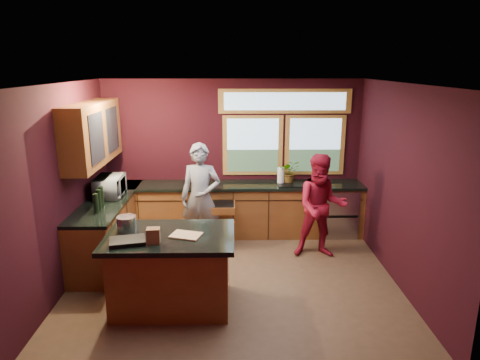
{
  "coord_description": "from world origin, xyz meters",
  "views": [
    {
      "loc": [
        -0.0,
        -5.44,
        2.93
      ],
      "look_at": [
        0.1,
        0.4,
        1.35
      ],
      "focal_mm": 32.0,
      "sensor_mm": 36.0,
      "label": 1
    }
  ],
  "objects_px": {
    "cutting_board": "(186,235)",
    "stock_pot": "(127,223)",
    "person_grey": "(201,198)",
    "person_red": "(321,207)",
    "island": "(172,270)"
  },
  "relations": [
    {
      "from": "person_red",
      "to": "cutting_board",
      "type": "height_order",
      "value": "person_red"
    },
    {
      "from": "cutting_board",
      "to": "stock_pot",
      "type": "bearing_deg",
      "value": 165.07
    },
    {
      "from": "island",
      "to": "cutting_board",
      "type": "xyz_separation_m",
      "value": [
        0.2,
        -0.05,
        0.48
      ]
    },
    {
      "from": "island",
      "to": "person_grey",
      "type": "distance_m",
      "value": 1.73
    },
    {
      "from": "stock_pot",
      "to": "person_grey",
      "type": "bearing_deg",
      "value": 62.14
    },
    {
      "from": "cutting_board",
      "to": "island",
      "type": "bearing_deg",
      "value": 165.96
    },
    {
      "from": "island",
      "to": "person_grey",
      "type": "bearing_deg",
      "value": 81.42
    },
    {
      "from": "person_red",
      "to": "person_grey",
      "type": "bearing_deg",
      "value": 175.24
    },
    {
      "from": "person_grey",
      "to": "stock_pot",
      "type": "relative_size",
      "value": 7.33
    },
    {
      "from": "island",
      "to": "stock_pot",
      "type": "height_order",
      "value": "stock_pot"
    },
    {
      "from": "island",
      "to": "person_red",
      "type": "xyz_separation_m",
      "value": [
        2.12,
        1.39,
        0.34
      ]
    },
    {
      "from": "stock_pot",
      "to": "island",
      "type": "bearing_deg",
      "value": -15.26
    },
    {
      "from": "cutting_board",
      "to": "stock_pot",
      "type": "distance_m",
      "value": 0.78
    },
    {
      "from": "person_grey",
      "to": "stock_pot",
      "type": "distance_m",
      "value": 1.72
    },
    {
      "from": "cutting_board",
      "to": "stock_pot",
      "type": "xyz_separation_m",
      "value": [
        -0.75,
        0.2,
        0.08
      ]
    }
  ]
}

